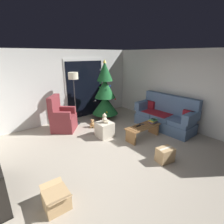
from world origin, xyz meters
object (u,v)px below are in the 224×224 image
at_px(cell_phone, 153,119).
at_px(teddy_bear_honey_by_tree, 92,124).
at_px(christmas_tree, 105,94).
at_px(ottoman, 105,129).
at_px(remote_black, 138,126).
at_px(remote_graphite, 142,124).
at_px(couch, 165,116).
at_px(teddy_bear_cream, 105,119).
at_px(coffee_table, 143,130).
at_px(cardboard_box_taped_mid_floor, 165,155).
at_px(cardboard_box_open_near_shelf, 56,200).
at_px(floor_lamp, 74,81).
at_px(book_stack, 153,121).
at_px(armchair, 62,118).

relative_size(cell_phone, teddy_bear_honey_by_tree, 0.50).
relative_size(christmas_tree, ottoman, 4.93).
relative_size(remote_black, remote_graphite, 1.00).
relative_size(couch, teddy_bear_cream, 6.89).
height_order(coffee_table, ottoman, ottoman).
relative_size(teddy_bear_cream, cardboard_box_taped_mid_floor, 0.68).
height_order(remote_black, remote_graphite, same).
xyz_separation_m(couch, cardboard_box_open_near_shelf, (-4.03, -0.85, -0.24)).
distance_m(ottoman, teddy_bear_honey_by_tree, 0.80).
xyz_separation_m(floor_lamp, teddy_bear_cream, (0.21, -1.42, -0.95)).
xyz_separation_m(coffee_table, teddy_bear_cream, (-0.79, 0.78, 0.30)).
distance_m(book_stack, cell_phone, 0.06).
bearing_deg(remote_black, cardboard_box_open_near_shelf, 106.00).
relative_size(christmas_tree, teddy_bear_cream, 7.61).
relative_size(book_stack, armchair, 0.24).
bearing_deg(cardboard_box_taped_mid_floor, christmas_tree, 79.71).
relative_size(floor_lamp, teddy_bear_honey_by_tree, 6.25).
height_order(armchair, cardboard_box_taped_mid_floor, armchair).
relative_size(armchair, cardboard_box_open_near_shelf, 2.12).
relative_size(christmas_tree, teddy_bear_honey_by_tree, 7.61).
xyz_separation_m(armchair, cardboard_box_open_near_shelf, (-1.30, -2.78, -0.25)).
bearing_deg(ottoman, book_stack, -34.70).
relative_size(remote_graphite, ottoman, 0.35).
xyz_separation_m(couch, remote_graphite, (-1.10, 0.03, 0.00)).
bearing_deg(remote_graphite, armchair, -89.67).
xyz_separation_m(book_stack, teddy_bear_cream, (-1.18, 0.82, 0.11)).
height_order(coffee_table, cell_phone, cell_phone).
relative_size(remote_black, floor_lamp, 0.09).
relative_size(coffee_table, teddy_bear_cream, 3.86).
bearing_deg(coffee_table, remote_black, 153.85).
bearing_deg(cardboard_box_taped_mid_floor, remote_graphite, 67.02).
relative_size(cell_phone, floor_lamp, 0.08).
distance_m(remote_black, book_stack, 0.53).
bearing_deg(remote_black, teddy_bear_honey_by_tree, 20.19).
height_order(remote_black, book_stack, book_stack).
bearing_deg(couch, christmas_tree, 118.76).
relative_size(armchair, ottoman, 2.57).
bearing_deg(book_stack, cardboard_box_taped_mid_floor, -129.07).
bearing_deg(floor_lamp, christmas_tree, -12.30).
bearing_deg(couch, cardboard_box_open_near_shelf, -168.02).
bearing_deg(armchair, ottoman, -56.48).
height_order(couch, christmas_tree, christmas_tree).
height_order(remote_graphite, floor_lamp, floor_lamp).
height_order(remote_graphite, book_stack, book_stack).
height_order(book_stack, ottoman, book_stack).
xyz_separation_m(remote_black, armchair, (-1.46, 1.92, 0.00)).
bearing_deg(cardboard_box_open_near_shelf, armchair, 64.98).
bearing_deg(teddy_bear_honey_by_tree, ottoman, -95.22).
bearing_deg(teddy_bear_honey_by_tree, book_stack, -55.36).
relative_size(couch, teddy_bear_honey_by_tree, 6.89).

